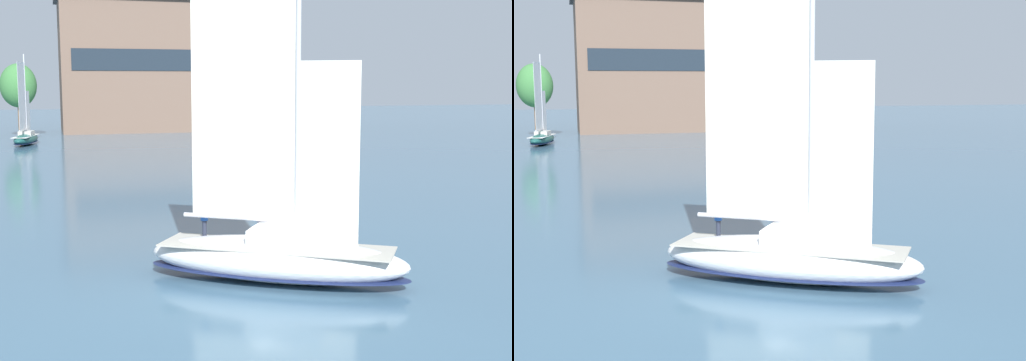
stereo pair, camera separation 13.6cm
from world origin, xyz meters
TOP-DOWN VIEW (x-y plane):
  - ground_plane at (0.00, 0.00)m, footprint 400.00×400.00m
  - waterfront_building at (9.76, 96.44)m, footprint 33.05×14.95m
  - tree_shore_center at (-12.65, 87.12)m, footprint 5.47×5.47m
  - tree_shore_right at (24.16, 95.10)m, footprint 7.90×7.90m
  - sailboat_main at (0.02, -0.01)m, footprint 11.42×9.04m
  - sailboat_moored_mid_channel at (-11.59, 73.18)m, footprint 4.38×9.21m
  - channel_buoy at (4.33, 14.91)m, footprint 1.28×1.28m

SIDE VIEW (x-z plane):
  - ground_plane at x=0.00m, z-range 0.00..0.00m
  - channel_buoy at x=4.33m, z-range -0.23..2.07m
  - sailboat_moored_mid_channel at x=-11.59m, z-range -5.12..7.08m
  - sailboat_main at x=0.02m, z-range -6.70..9.15m
  - tree_shore_center at x=-12.65m, z-range 2.25..13.51m
  - waterfront_building at x=9.76m, z-range 0.04..22.58m
  - tree_shore_right at x=24.16m, z-range 3.25..19.52m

